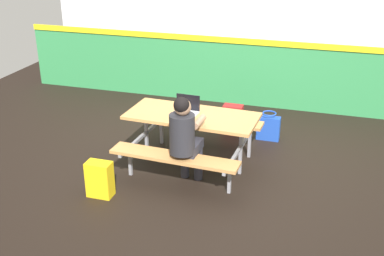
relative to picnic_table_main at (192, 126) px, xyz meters
name	(u,v)px	position (x,y,z in m)	size (l,w,h in m)	color
ground_plane	(196,167)	(0.06, 0.00, -0.58)	(10.00, 10.00, 0.02)	black
accent_backdrop	(239,34)	(0.06, 2.53, 0.67)	(8.00, 0.14, 2.60)	#338C4C
picnic_table_main	(192,126)	(0.00, 0.00, 0.00)	(1.72, 1.63, 0.74)	tan
student_nearer	(184,135)	(0.08, -0.56, 0.13)	(0.37, 0.53, 1.21)	#2D2D38
laptop_silver	(186,109)	(-0.09, 0.04, 0.21)	(0.33, 0.24, 0.22)	silver
backpack_dark	(233,119)	(0.28, 1.26, -0.36)	(0.30, 0.22, 0.44)	maroon
tote_bag_bright	(268,127)	(0.85, 1.14, -0.38)	(0.34, 0.21, 0.43)	#1E47B2
satchel_spare	(100,179)	(-0.82, -1.04, -0.36)	(0.30, 0.22, 0.44)	yellow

